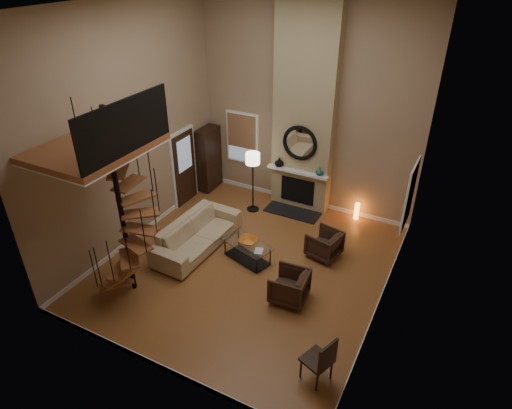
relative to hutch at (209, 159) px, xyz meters
The scene contains 33 objects.
ground 4.06m from the hutch, 44.88° to the right, with size 6.00×6.50×0.01m, color #AF7038.
back_wall 3.36m from the hutch, ahead, with size 6.00×0.02×5.50m, color tan.
front_wall 6.89m from the hutch, 65.14° to the right, with size 6.00×0.02×5.50m, color tan.
left_wall 3.32m from the hutch, 94.19° to the right, with size 0.02×6.50×5.50m, color tan.
right_wall 6.68m from the hutch, 25.66° to the right, with size 0.02×6.50×5.50m, color tan.
ceiling 6.02m from the hutch, 44.88° to the right, with size 6.00×6.50×0.01m, color silver.
baseboard_back 2.97m from the hutch, ahead, with size 6.00×0.02×0.12m, color white.
baseboard_front 6.70m from the hutch, 65.10° to the right, with size 6.00×0.02×0.12m, color white.
baseboard_left 2.93m from the hutch, 93.98° to the right, with size 0.02×6.50×0.12m, color white.
baseboard_right 6.48m from the hutch, 25.70° to the right, with size 0.02×6.50×0.12m, color white.
chimney_breast 3.34m from the hutch, ahead, with size 1.60×0.38×5.50m, color tan.
hearth 2.95m from the hutch, ahead, with size 1.50×0.60×0.04m, color black.
firebox 2.83m from the hutch, ahead, with size 0.95×0.02×0.72m, color black.
mantel 2.80m from the hutch, ahead, with size 1.70×0.18×0.06m, color white.
mirror_frame 2.97m from the hutch, ahead, with size 0.94×0.94×0.10m, color black.
mirror_disc 2.97m from the hutch, ahead, with size 0.80×0.80×0.01m, color white.
vase_left 2.27m from the hutch, ahead, with size 0.24×0.24×0.25m, color black.
vase_right 3.41m from the hutch, ahead, with size 0.20×0.20×0.21m, color #164F48.
window_back 1.20m from the hutch, 26.05° to the left, with size 1.02×0.06×1.52m.
window_right 5.86m from the hutch, ahead, with size 0.06×1.02×1.52m.
entry_door 1.00m from the hutch, 99.16° to the right, with size 0.10×1.05×2.16m.
loft 5.18m from the hutch, 80.69° to the right, with size 1.70×2.20×1.09m.
spiral_stair 4.76m from the hutch, 77.50° to the right, with size 1.47×1.47×4.06m.
hutch is the anchor object (origin of this frame).
sofa 3.11m from the hutch, 63.08° to the right, with size 2.49×0.97×0.73m, color tan.
armchair_near 4.64m from the hutch, 21.63° to the right, with size 0.69×0.71×0.64m, color #3A241B.
armchair_far 5.40m from the hutch, 39.30° to the right, with size 0.71×0.73×0.67m, color #3A241B.
coffee_table 3.81m from the hutch, 44.23° to the right, with size 1.30×0.91×0.45m.
bowl 3.75m from the hutch, 43.67° to the right, with size 0.42×0.42×0.10m, color orange.
book 4.14m from the hutch, 42.32° to the right, with size 0.19×0.25×0.02m, color gray.
floor_lamp 1.90m from the hutch, 17.65° to the right, with size 0.37×0.37×1.70m.
accent_lamp 4.50m from the hutch, ahead, with size 0.13×0.13×0.46m, color orange.
side_chair 7.33m from the hutch, 43.03° to the right, with size 0.58×0.58×0.97m.
Camera 1 is at (3.87, -7.07, 6.38)m, focal length 31.08 mm.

